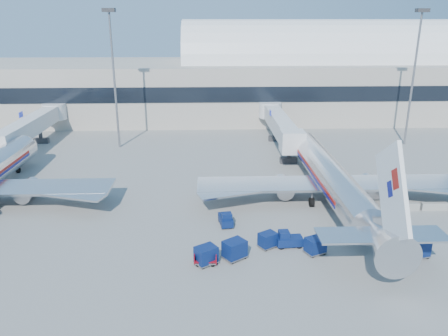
{
  "coord_description": "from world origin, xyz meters",
  "views": [
    {
      "loc": [
        -4.61,
        -43.22,
        20.77
      ],
      "look_at": [
        -2.8,
        6.0,
        4.07
      ],
      "focal_mm": 35.0,
      "sensor_mm": 36.0,
      "label": 1
    }
  ],
  "objects_px": {
    "jetbridge_mid": "(34,124)",
    "tug_left": "(226,219)",
    "cart_solo_near": "(315,245)",
    "mast_west": "(113,59)",
    "tug_right": "(384,236)",
    "barrier_mid": "(434,206)",
    "cart_train_a": "(268,240)",
    "cart_train_b": "(235,249)",
    "barrier_near": "(406,207)",
    "cart_solo_far": "(418,248)",
    "mast_east": "(416,58)",
    "cart_open_red": "(206,260)",
    "airliner_main": "(333,180)",
    "cart_train_c": "(206,255)",
    "tug_lead": "(288,239)",
    "jetbridge_near": "(278,122)"
  },
  "relations": [
    {
      "from": "mast_east",
      "to": "tug_lead",
      "type": "xyz_separation_m",
      "value": [
        -27.04,
        -35.87,
        -14.05
      ]
    },
    {
      "from": "mast_east",
      "to": "cart_train_b",
      "type": "relative_size",
      "value": 8.81
    },
    {
      "from": "cart_train_c",
      "to": "tug_left",
      "type": "bearing_deg",
      "value": 42.46
    },
    {
      "from": "barrier_near",
      "to": "tug_left",
      "type": "relative_size",
      "value": 1.14
    },
    {
      "from": "mast_east",
      "to": "cart_train_b",
      "type": "bearing_deg",
      "value": -130.43
    },
    {
      "from": "tug_lead",
      "to": "tug_right",
      "type": "distance_m",
      "value": 9.65
    },
    {
      "from": "tug_left",
      "to": "cart_train_c",
      "type": "height_order",
      "value": "cart_train_c"
    },
    {
      "from": "mast_west",
      "to": "tug_lead",
      "type": "height_order",
      "value": "mast_west"
    },
    {
      "from": "jetbridge_mid",
      "to": "tug_left",
      "type": "xyz_separation_m",
      "value": [
        31.51,
        -31.91,
        -3.2
      ]
    },
    {
      "from": "jetbridge_mid",
      "to": "cart_solo_far",
      "type": "distance_m",
      "value": 62.69
    },
    {
      "from": "tug_right",
      "to": "barrier_mid",
      "type": "bearing_deg",
      "value": 62.15
    },
    {
      "from": "tug_right",
      "to": "cart_train_c",
      "type": "bearing_deg",
      "value": -146.55
    },
    {
      "from": "airliner_main",
      "to": "jetbridge_mid",
      "type": "relative_size",
      "value": 1.35
    },
    {
      "from": "tug_lead",
      "to": "cart_open_red",
      "type": "height_order",
      "value": "tug_lead"
    },
    {
      "from": "tug_right",
      "to": "cart_solo_near",
      "type": "relative_size",
      "value": 1.02
    },
    {
      "from": "cart_train_a",
      "to": "airliner_main",
      "type": "bearing_deg",
      "value": 17.43
    },
    {
      "from": "cart_train_c",
      "to": "barrier_near",
      "type": "bearing_deg",
      "value": -7.36
    },
    {
      "from": "jetbridge_mid",
      "to": "tug_left",
      "type": "relative_size",
      "value": 10.48
    },
    {
      "from": "airliner_main",
      "to": "barrier_near",
      "type": "relative_size",
      "value": 12.42
    },
    {
      "from": "jetbridge_mid",
      "to": "mast_west",
      "type": "distance_m",
      "value": 18.06
    },
    {
      "from": "jetbridge_near",
      "to": "cart_solo_near",
      "type": "relative_size",
      "value": 12.32
    },
    {
      "from": "barrier_mid",
      "to": "barrier_near",
      "type": "bearing_deg",
      "value": 180.0
    },
    {
      "from": "jetbridge_mid",
      "to": "barrier_near",
      "type": "xyz_separation_m",
      "value": [
        52.4,
        -28.81,
        -3.48
      ]
    },
    {
      "from": "tug_right",
      "to": "cart_solo_near",
      "type": "bearing_deg",
      "value": -142.44
    },
    {
      "from": "barrier_mid",
      "to": "cart_train_a",
      "type": "distance_m",
      "value": 21.83
    },
    {
      "from": "mast_west",
      "to": "tug_left",
      "type": "xyz_separation_m",
      "value": [
        17.11,
        -31.1,
        -14.06
      ]
    },
    {
      "from": "cart_solo_near",
      "to": "tug_left",
      "type": "bearing_deg",
      "value": 117.79
    },
    {
      "from": "tug_left",
      "to": "jetbridge_mid",
      "type": "bearing_deg",
      "value": 35.83
    },
    {
      "from": "cart_open_red",
      "to": "cart_solo_near",
      "type": "bearing_deg",
      "value": 9.04
    },
    {
      "from": "barrier_near",
      "to": "cart_train_a",
      "type": "height_order",
      "value": "cart_train_a"
    },
    {
      "from": "cart_solo_near",
      "to": "cart_open_red",
      "type": "distance_m",
      "value": 10.35
    },
    {
      "from": "mast_east",
      "to": "jetbridge_mid",
      "type": "bearing_deg",
      "value": 179.28
    },
    {
      "from": "mast_west",
      "to": "tug_right",
      "type": "bearing_deg",
      "value": -47.29
    },
    {
      "from": "mast_east",
      "to": "barrier_near",
      "type": "bearing_deg",
      "value": -113.2
    },
    {
      "from": "cart_solo_far",
      "to": "cart_open_red",
      "type": "bearing_deg",
      "value": 168.7
    },
    {
      "from": "mast_west",
      "to": "barrier_mid",
      "type": "bearing_deg",
      "value": -34.14
    },
    {
      "from": "mast_west",
      "to": "cart_solo_far",
      "type": "relative_size",
      "value": 10.12
    },
    {
      "from": "jetbridge_mid",
      "to": "tug_right",
      "type": "height_order",
      "value": "jetbridge_mid"
    },
    {
      "from": "mast_east",
      "to": "cart_open_red",
      "type": "relative_size",
      "value": 11.05
    },
    {
      "from": "tug_right",
      "to": "cart_train_a",
      "type": "bearing_deg",
      "value": -154.52
    },
    {
      "from": "jetbridge_mid",
      "to": "cart_open_red",
      "type": "relative_size",
      "value": 13.45
    },
    {
      "from": "tug_left",
      "to": "cart_open_red",
      "type": "height_order",
      "value": "tug_left"
    },
    {
      "from": "mast_east",
      "to": "cart_train_a",
      "type": "xyz_separation_m",
      "value": [
        -29.02,
        -35.97,
        -13.99
      ]
    },
    {
      "from": "barrier_near",
      "to": "cart_train_c",
      "type": "relative_size",
      "value": 1.25
    },
    {
      "from": "barrier_mid",
      "to": "airliner_main",
      "type": "bearing_deg",
      "value": 167.5
    },
    {
      "from": "cart_solo_near",
      "to": "cart_solo_far",
      "type": "relative_size",
      "value": 1.0
    },
    {
      "from": "mast_west",
      "to": "cart_solo_far",
      "type": "height_order",
      "value": "mast_west"
    },
    {
      "from": "tug_lead",
      "to": "cart_solo_far",
      "type": "xyz_separation_m",
      "value": [
        11.58,
        -2.39,
        0.18
      ]
    },
    {
      "from": "cart_train_a",
      "to": "cart_train_b",
      "type": "bearing_deg",
      "value": 179.35
    },
    {
      "from": "tug_left",
      "to": "cart_train_a",
      "type": "height_order",
      "value": "tug_left"
    }
  ]
}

